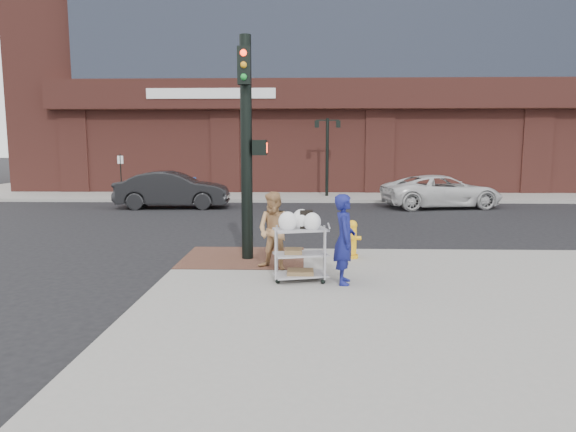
{
  "coord_description": "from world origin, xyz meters",
  "views": [
    {
      "loc": [
        0.8,
        -10.8,
        2.73
      ],
      "look_at": [
        0.46,
        0.06,
        1.25
      ],
      "focal_mm": 32.0,
      "sensor_mm": 36.0,
      "label": 1
    }
  ],
  "objects_px": {
    "woman_blue": "(344,239)",
    "minivan_white": "(442,191)",
    "traffic_signal_pole": "(247,142)",
    "lamp_post": "(327,148)",
    "sedan_dark": "(173,190)",
    "utility_cart": "(300,249)",
    "pedestrian_tan": "(275,231)",
    "fire_hydrant": "(352,239)"
  },
  "relations": [
    {
      "from": "woman_blue",
      "to": "minivan_white",
      "type": "distance_m",
      "value": 14.54
    },
    {
      "from": "lamp_post",
      "to": "minivan_white",
      "type": "bearing_deg",
      "value": -37.46
    },
    {
      "from": "sedan_dark",
      "to": "minivan_white",
      "type": "distance_m",
      "value": 11.98
    },
    {
      "from": "traffic_signal_pole",
      "to": "minivan_white",
      "type": "xyz_separation_m",
      "value": [
        7.43,
        11.43,
        -2.1
      ]
    },
    {
      "from": "traffic_signal_pole",
      "to": "minivan_white",
      "type": "height_order",
      "value": "traffic_signal_pole"
    },
    {
      "from": "sedan_dark",
      "to": "utility_cart",
      "type": "height_order",
      "value": "sedan_dark"
    },
    {
      "from": "sedan_dark",
      "to": "woman_blue",
      "type": "bearing_deg",
      "value": -156.66
    },
    {
      "from": "woman_blue",
      "to": "fire_hydrant",
      "type": "height_order",
      "value": "woman_blue"
    },
    {
      "from": "traffic_signal_pole",
      "to": "lamp_post",
      "type": "bearing_deg",
      "value": 80.76
    },
    {
      "from": "minivan_white",
      "to": "fire_hydrant",
      "type": "distance_m",
      "value": 12.34
    },
    {
      "from": "minivan_white",
      "to": "fire_hydrant",
      "type": "xyz_separation_m",
      "value": [
        -5.03,
        -11.27,
        -0.13
      ]
    },
    {
      "from": "lamp_post",
      "to": "sedan_dark",
      "type": "relative_size",
      "value": 0.81
    },
    {
      "from": "traffic_signal_pole",
      "to": "pedestrian_tan",
      "type": "height_order",
      "value": "traffic_signal_pole"
    },
    {
      "from": "lamp_post",
      "to": "traffic_signal_pole",
      "type": "relative_size",
      "value": 0.8
    },
    {
      "from": "woman_blue",
      "to": "sedan_dark",
      "type": "distance_m",
      "value": 14.59
    },
    {
      "from": "utility_cart",
      "to": "minivan_white",
      "type": "bearing_deg",
      "value": 65.04
    },
    {
      "from": "woman_blue",
      "to": "minivan_white",
      "type": "xyz_separation_m",
      "value": [
        5.39,
        13.5,
        -0.27
      ]
    },
    {
      "from": "sedan_dark",
      "to": "utility_cart",
      "type": "distance_m",
      "value": 14.1
    },
    {
      "from": "traffic_signal_pole",
      "to": "woman_blue",
      "type": "height_order",
      "value": "traffic_signal_pole"
    },
    {
      "from": "traffic_signal_pole",
      "to": "pedestrian_tan",
      "type": "distance_m",
      "value": 2.2
    },
    {
      "from": "minivan_white",
      "to": "utility_cart",
      "type": "bearing_deg",
      "value": 144.99
    },
    {
      "from": "woman_blue",
      "to": "minivan_white",
      "type": "relative_size",
      "value": 0.32
    },
    {
      "from": "sedan_dark",
      "to": "minivan_white",
      "type": "height_order",
      "value": "sedan_dark"
    },
    {
      "from": "pedestrian_tan",
      "to": "fire_hydrant",
      "type": "relative_size",
      "value": 1.84
    },
    {
      "from": "fire_hydrant",
      "to": "traffic_signal_pole",
      "type": "bearing_deg",
      "value": -176.07
    },
    {
      "from": "sedan_dark",
      "to": "minivan_white",
      "type": "relative_size",
      "value": 0.94
    },
    {
      "from": "woman_blue",
      "to": "fire_hydrant",
      "type": "xyz_separation_m",
      "value": [
        0.36,
        2.24,
        -0.4
      ]
    },
    {
      "from": "traffic_signal_pole",
      "to": "woman_blue",
      "type": "relative_size",
      "value": 2.94
    },
    {
      "from": "utility_cart",
      "to": "fire_hydrant",
      "type": "bearing_deg",
      "value": 60.45
    },
    {
      "from": "pedestrian_tan",
      "to": "minivan_white",
      "type": "height_order",
      "value": "pedestrian_tan"
    },
    {
      "from": "pedestrian_tan",
      "to": "fire_hydrant",
      "type": "height_order",
      "value": "pedestrian_tan"
    },
    {
      "from": "lamp_post",
      "to": "sedan_dark",
      "type": "bearing_deg",
      "value": -148.65
    },
    {
      "from": "utility_cart",
      "to": "fire_hydrant",
      "type": "xyz_separation_m",
      "value": [
        1.18,
        2.09,
        -0.17
      ]
    },
    {
      "from": "utility_cart",
      "to": "fire_hydrant",
      "type": "relative_size",
      "value": 1.55
    },
    {
      "from": "lamp_post",
      "to": "minivan_white",
      "type": "xyz_separation_m",
      "value": [
        4.95,
        -3.8,
        -1.89
      ]
    },
    {
      "from": "lamp_post",
      "to": "pedestrian_tan",
      "type": "relative_size",
      "value": 2.44
    },
    {
      "from": "traffic_signal_pole",
      "to": "sedan_dark",
      "type": "relative_size",
      "value": 1.01
    },
    {
      "from": "lamp_post",
      "to": "woman_blue",
      "type": "bearing_deg",
      "value": -91.45
    },
    {
      "from": "sedan_dark",
      "to": "traffic_signal_pole",
      "type": "bearing_deg",
      "value": -160.95
    },
    {
      "from": "utility_cart",
      "to": "woman_blue",
      "type": "bearing_deg",
      "value": -10.35
    },
    {
      "from": "traffic_signal_pole",
      "to": "minivan_white",
      "type": "bearing_deg",
      "value": 56.98
    },
    {
      "from": "pedestrian_tan",
      "to": "minivan_white",
      "type": "xyz_separation_m",
      "value": [
        6.76,
        12.4,
        -0.24
      ]
    }
  ]
}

